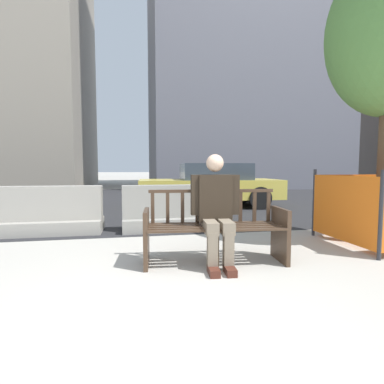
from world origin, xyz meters
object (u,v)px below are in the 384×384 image
(street_bench, at_px, (215,230))
(car_taxi_near, at_px, (211,185))
(seated_person, at_px, (216,207))
(jersey_barrier_centre, at_px, (177,211))
(jersey_barrier_left, at_px, (43,215))
(construction_fence, at_px, (384,207))

(street_bench, relative_size, car_taxi_near, 0.41)
(seated_person, height_order, car_taxi_near, seated_person)
(jersey_barrier_centre, relative_size, jersey_barrier_left, 1.01)
(street_bench, bearing_deg, jersey_barrier_left, 140.15)
(jersey_barrier_centre, height_order, jersey_barrier_left, same)
(car_taxi_near, bearing_deg, seated_person, -103.54)
(street_bench, bearing_deg, construction_fence, 8.43)
(jersey_barrier_centre, bearing_deg, seated_person, -85.12)
(jersey_barrier_left, bearing_deg, car_taxi_near, 39.35)
(street_bench, height_order, jersey_barrier_left, street_bench)
(street_bench, distance_m, jersey_barrier_left, 3.31)
(jersey_barrier_left, relative_size, car_taxi_near, 0.47)
(seated_person, xyz_separation_m, construction_fence, (2.75, 0.47, -0.12))
(street_bench, distance_m, jersey_barrier_centre, 2.08)
(street_bench, height_order, car_taxi_near, car_taxi_near)
(seated_person, relative_size, jersey_barrier_left, 0.66)
(street_bench, bearing_deg, seated_person, -91.15)
(seated_person, xyz_separation_m, jersey_barrier_left, (-2.54, 2.18, -0.35))
(street_bench, relative_size, construction_fence, 1.18)
(street_bench, height_order, jersey_barrier_centre, street_bench)
(street_bench, distance_m, car_taxi_near, 5.41)
(street_bench, distance_m, construction_fence, 2.79)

